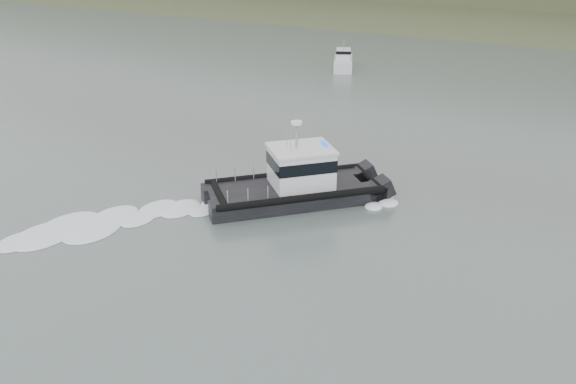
% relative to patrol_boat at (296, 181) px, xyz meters
% --- Properties ---
extents(ground, '(400.00, 400.00, 0.00)m').
position_rel_patrol_boat_xyz_m(ground, '(3.56, -13.83, -1.27)').
color(ground, '#495751').
rests_on(ground, ground).
extents(patrol_boat, '(10.03, 10.10, 5.07)m').
position_rel_patrol_boat_xyz_m(patrol_boat, '(0.00, 0.00, 0.00)').
color(patrol_boat, black).
rests_on(patrol_boat, ground).
extents(motorboat, '(4.20, 6.22, 3.26)m').
position_rel_patrol_boat_xyz_m(motorboat, '(-12.59, 34.32, -0.46)').
color(motorboat, silver).
rests_on(motorboat, ground).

